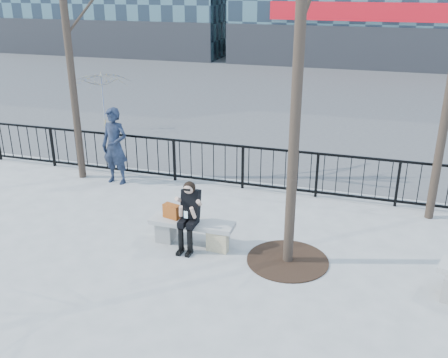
% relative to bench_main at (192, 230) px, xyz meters
% --- Properties ---
extents(ground, '(120.00, 120.00, 0.00)m').
position_rel_bench_main_xyz_m(ground, '(0.00, 0.00, -0.30)').
color(ground, gray).
rests_on(ground, ground).
extents(street_surface, '(60.00, 23.00, 0.01)m').
position_rel_bench_main_xyz_m(street_surface, '(0.00, 15.00, -0.30)').
color(street_surface, '#474747').
rests_on(street_surface, ground).
extents(railing, '(14.00, 0.06, 1.10)m').
position_rel_bench_main_xyz_m(railing, '(0.00, 3.00, 0.25)').
color(railing, black).
rests_on(railing, ground).
extents(tree_grate, '(1.50, 1.50, 0.02)m').
position_rel_bench_main_xyz_m(tree_grate, '(1.90, -0.10, -0.29)').
color(tree_grate, black).
rests_on(tree_grate, ground).
extents(bench_main, '(1.65, 0.46, 0.49)m').
position_rel_bench_main_xyz_m(bench_main, '(0.00, 0.00, 0.00)').
color(bench_main, gray).
rests_on(bench_main, ground).
extents(seated_woman, '(0.50, 0.64, 1.34)m').
position_rel_bench_main_xyz_m(seated_woman, '(0.00, -0.16, 0.37)').
color(seated_woman, black).
rests_on(seated_woman, ground).
extents(handbag, '(0.36, 0.24, 0.28)m').
position_rel_bench_main_xyz_m(handbag, '(-0.42, 0.02, 0.33)').
color(handbag, '#9F4513').
rests_on(handbag, bench_main).
extents(shopping_bag, '(0.42, 0.19, 0.39)m').
position_rel_bench_main_xyz_m(shopping_bag, '(0.56, -0.14, -0.11)').
color(shopping_bag, beige).
rests_on(shopping_bag, ground).
extents(standing_man, '(0.74, 0.52, 1.93)m').
position_rel_bench_main_xyz_m(standing_man, '(-2.95, 2.44, 0.66)').
color(standing_man, black).
rests_on(standing_man, ground).
extents(vendor_umbrella, '(2.71, 2.74, 1.96)m').
position_rel_bench_main_xyz_m(vendor_umbrella, '(-5.79, 6.74, 0.68)').
color(vendor_umbrella, yellow).
rests_on(vendor_umbrella, ground).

